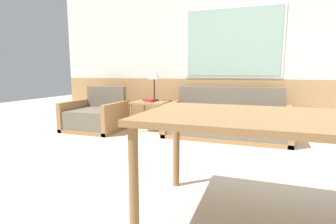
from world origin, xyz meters
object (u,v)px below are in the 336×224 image
(couch, at_px, (226,122))
(table_lamp, at_px, (154,76))
(armchair, at_px, (96,117))
(dining_table, at_px, (273,127))
(side_table, at_px, (151,106))

(couch, height_order, table_lamp, table_lamp)
(couch, relative_size, armchair, 2.01)
(dining_table, bearing_deg, side_table, 127.56)
(side_table, relative_size, table_lamp, 1.03)
(side_table, height_order, table_lamp, table_lamp)
(side_table, bearing_deg, armchair, -164.19)
(dining_table, bearing_deg, armchair, 142.57)
(table_lamp, bearing_deg, dining_table, -53.82)
(couch, xyz_separation_m, table_lamp, (-1.28, 0.14, 0.73))
(couch, distance_m, table_lamp, 1.48)
(couch, distance_m, dining_table, 2.52)
(couch, bearing_deg, armchair, -174.11)
(armchair, xyz_separation_m, side_table, (0.96, 0.27, 0.22))
(couch, distance_m, side_table, 1.32)
(armchair, bearing_deg, dining_table, -53.13)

